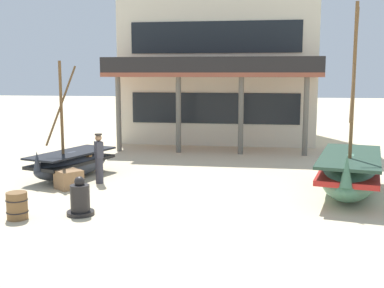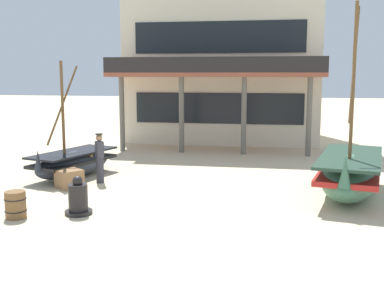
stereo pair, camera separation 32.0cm
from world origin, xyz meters
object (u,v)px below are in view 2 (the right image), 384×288
object	(u,v)px
fishing_boat_near_left	(73,163)
harbor_building_main	(225,42)
cargo_crate	(69,179)
fisherman_by_hull	(100,158)
fishing_boat_centre_large	(350,174)
capstan_winch	(78,199)
wooden_barrel	(16,205)

from	to	relation	value
fishing_boat_near_left	harbor_building_main	world-z (taller)	harbor_building_main
harbor_building_main	fishing_boat_near_left	bearing A→B (deg)	-110.46
cargo_crate	fishing_boat_near_left	bearing A→B (deg)	109.47
fisherman_by_hull	harbor_building_main	distance (m)	13.22
fishing_boat_centre_large	cargo_crate	xyz separation A→B (m)	(-8.76, -0.48, -0.39)
cargo_crate	harbor_building_main	xyz separation A→B (m)	(3.68, 12.93, 5.11)
fishing_boat_centre_large	fisherman_by_hull	distance (m)	8.06
cargo_crate	capstan_winch	bearing A→B (deg)	-61.49
fishing_boat_centre_large	cargo_crate	bearing A→B (deg)	-176.88
wooden_barrel	harbor_building_main	distance (m)	17.37
cargo_crate	harbor_building_main	bearing A→B (deg)	74.13
fisherman_by_hull	wooden_barrel	xyz separation A→B (m)	(-0.70, -4.16, -0.48)
harbor_building_main	cargo_crate	bearing A→B (deg)	-105.87
fisherman_by_hull	wooden_barrel	bearing A→B (deg)	-99.56
wooden_barrel	capstan_winch	bearing A→B (deg)	22.58
fishing_boat_centre_large	capstan_winch	bearing A→B (deg)	-156.63
fishing_boat_near_left	capstan_winch	world-z (taller)	fishing_boat_near_left
fishing_boat_centre_large	cargo_crate	world-z (taller)	fishing_boat_centre_large
fisherman_by_hull	cargo_crate	size ratio (longest dim) A/B	2.35
wooden_barrel	fishing_boat_centre_large	bearing A→B (deg)	23.24
capstan_winch	harbor_building_main	size ratio (longest dim) A/B	0.09
fisherman_by_hull	capstan_winch	xyz separation A→B (m)	(0.74, -3.56, -0.43)
fishing_boat_near_left	wooden_barrel	xyz separation A→B (m)	(0.57, -4.86, -0.17)
fishing_boat_near_left	fishing_boat_centre_large	bearing A→B (deg)	-6.74
fishing_boat_near_left	fishing_boat_centre_large	size ratio (longest dim) A/B	0.73
fishing_boat_near_left	harbor_building_main	distance (m)	13.07
fishing_boat_near_left	fishing_boat_centre_large	xyz separation A→B (m)	(9.32, -1.10, 0.17)
fisherman_by_hull	wooden_barrel	size ratio (longest dim) A/B	2.41
fishing_boat_near_left	wooden_barrel	bearing A→B (deg)	-83.28
fishing_boat_centre_large	wooden_barrel	xyz separation A→B (m)	(-8.75, -3.76, -0.34)
capstan_winch	harbor_building_main	distance (m)	16.54
wooden_barrel	cargo_crate	bearing A→B (deg)	90.24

